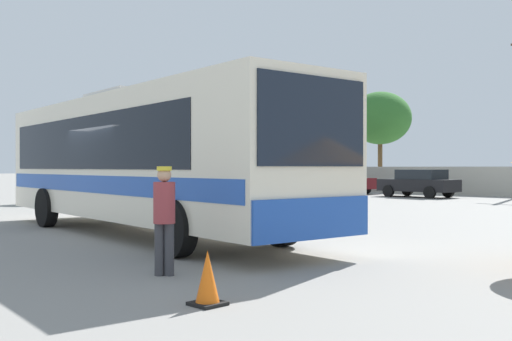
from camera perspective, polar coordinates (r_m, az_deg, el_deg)
name	(u,v)px	position (r m, az deg, el deg)	size (l,w,h in m)	color
ground_plane	(365,212)	(21.59, 10.48, -3.97)	(300.00, 300.00, 0.00)	gray
coach_bus_cream_blue	(141,157)	(14.50, -11.04, 1.31)	(12.02, 4.00, 3.48)	silver
attendant_by_bus_door	(164,213)	(8.86, -8.82, -4.10)	(0.45, 0.45, 1.61)	#38383D
vendor_umbrella_secondary_green	(53,165)	(27.74, -18.92, 0.46)	(1.92, 1.92, 2.01)	gray
parked_car_leftmost_maroon	(339,181)	(36.63, 7.97, -0.97)	(4.46, 2.24, 1.51)	maroon
parked_car_second_black	(419,183)	(33.12, 15.41, -1.13)	(4.26, 2.20, 1.49)	black
roadside_tree_left	(308,120)	(47.98, 4.99, 4.82)	(5.07, 5.07, 7.57)	brown
roadside_tree_midleft	(380,118)	(42.52, 11.86, 4.94)	(4.33, 4.33, 6.92)	brown
traffic_cone_on_apron	(208,279)	(6.99, -4.69, -10.34)	(0.36, 0.36, 0.64)	black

